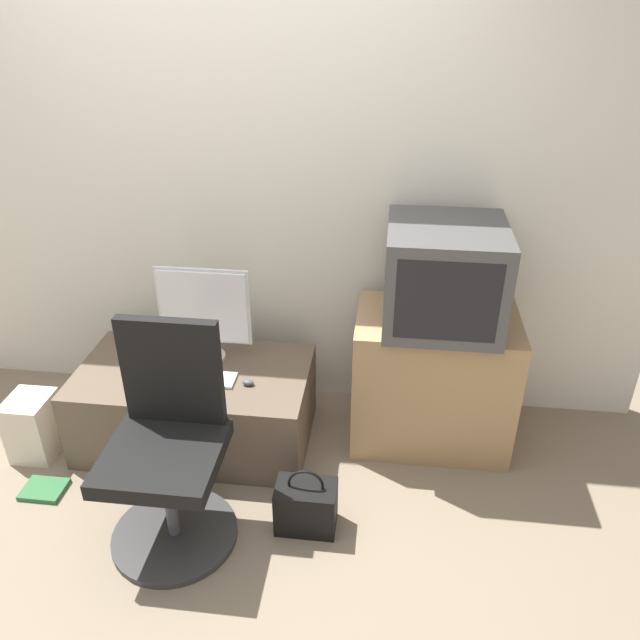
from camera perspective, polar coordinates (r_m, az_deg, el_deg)
The scene contains 12 objects.
ground_plane at distance 2.88m, azimuth -12.99°, elevation -20.89°, with size 12.00×12.00×0.00m, color #7F705B.
wall_back at distance 3.25m, azimuth -8.07°, elevation 13.34°, with size 4.40×0.05×2.60m.
desk at distance 3.32m, azimuth -11.23°, elevation -7.60°, with size 1.16×0.65×0.43m.
side_stand at distance 3.25m, azimuth 10.23°, elevation -5.31°, with size 0.79×0.52×0.71m.
main_monitor at distance 3.15m, azimuth -10.52°, elevation 0.53°, with size 0.47×0.17×0.51m.
keyboard at distance 3.11m, azimuth -10.51°, elevation -5.29°, with size 0.30×0.13×0.01m.
mouse at distance 3.04m, azimuth -6.58°, elevation -5.72°, with size 0.06×0.04×0.03m.
crt_tv at distance 2.93m, azimuth 11.27°, elevation 3.99°, with size 0.54×0.54×0.48m.
office_chair at distance 2.72m, azimuth -13.65°, elevation -11.83°, with size 0.54×0.54×0.98m.
cardboard_box_lower at distance 3.51m, azimuth -24.70°, elevation -8.81°, with size 0.21×0.23×0.33m.
handbag at distance 2.86m, azimuth -1.28°, elevation -16.63°, with size 0.27×0.17×0.32m.
book at distance 3.36m, azimuth -23.90°, elevation -13.97°, with size 0.20×0.16×0.02m.
Camera 1 is at (0.82, -1.70, 2.17)m, focal length 35.00 mm.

